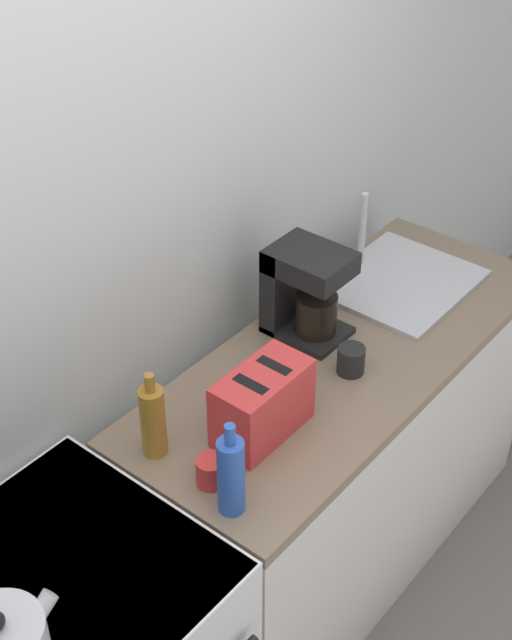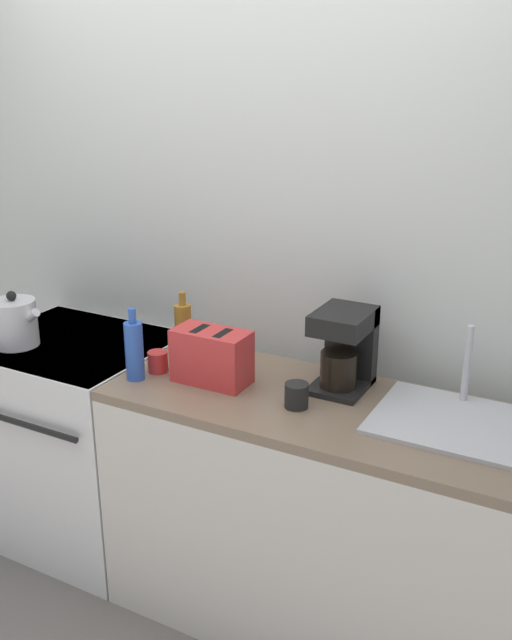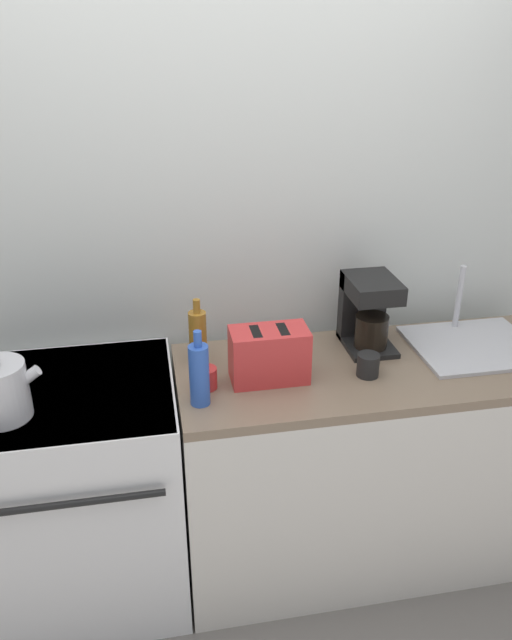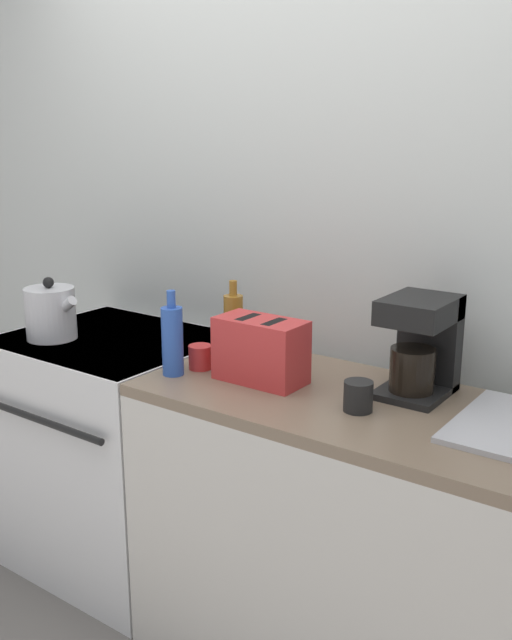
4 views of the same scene
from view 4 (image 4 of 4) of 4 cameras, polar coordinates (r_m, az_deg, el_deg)
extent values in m
cube|color=silver|center=(2.52, 4.31, 6.77)|extent=(8.00, 0.05, 2.60)
cube|color=silver|center=(2.85, -11.04, -10.22)|extent=(0.77, 0.67, 0.91)
cube|color=black|center=(2.70, -11.50, -1.59)|extent=(0.75, 0.65, 0.02)
cylinder|color=black|center=(2.74, -16.11, -1.55)|extent=(0.21, 0.21, 0.01)
cylinder|color=black|center=(2.48, -11.14, -2.92)|extent=(0.21, 0.21, 0.01)
cylinder|color=black|center=(2.91, -11.81, -0.31)|extent=(0.21, 0.21, 0.01)
cylinder|color=black|center=(2.67, -6.79, -1.46)|extent=(0.21, 0.21, 0.01)
cylinder|color=black|center=(2.55, -17.22, -7.54)|extent=(0.65, 0.02, 0.02)
cube|color=silver|center=(2.23, 10.59, -18.45)|extent=(1.54, 0.60, 0.88)
cube|color=#7A6651|center=(2.02, 11.21, -7.54)|extent=(1.54, 0.60, 0.04)
cylinder|color=silver|center=(2.71, -16.11, 0.52)|extent=(0.18, 0.18, 0.19)
sphere|color=black|center=(2.69, -16.28, 2.90)|extent=(0.04, 0.04, 0.04)
cylinder|color=silver|center=(2.64, -15.00, 1.05)|extent=(0.10, 0.04, 0.09)
cube|color=red|center=(2.16, 0.38, -2.44)|extent=(0.27, 0.14, 0.20)
cube|color=black|center=(2.16, -0.65, 0.15)|extent=(0.03, 0.10, 0.01)
cube|color=black|center=(2.11, 1.45, -0.24)|extent=(0.03, 0.10, 0.01)
cube|color=black|center=(2.13, 12.58, -5.56)|extent=(0.18, 0.24, 0.02)
cube|color=black|center=(2.17, 13.71, -1.55)|extent=(0.18, 0.06, 0.29)
cube|color=black|center=(2.06, 12.96, 0.80)|extent=(0.18, 0.24, 0.07)
cylinder|color=black|center=(2.08, 12.37, -3.91)|extent=(0.13, 0.13, 0.13)
cylinder|color=#2D56B7|center=(2.23, -6.70, -1.71)|extent=(0.07, 0.07, 0.22)
cylinder|color=#2D56B7|center=(2.20, -6.81, 1.67)|extent=(0.03, 0.03, 0.05)
cylinder|color=#9E6B23|center=(2.42, -1.82, -0.40)|extent=(0.07, 0.07, 0.21)
cylinder|color=#9E6B23|center=(2.39, -1.85, 2.56)|extent=(0.03, 0.03, 0.05)
cylinder|color=black|center=(1.97, 8.18, -6.06)|extent=(0.08, 0.08, 0.08)
cylinder|color=red|center=(2.30, -4.48, -2.97)|extent=(0.08, 0.08, 0.08)
camera|label=1|loc=(2.78, -45.86, 29.85)|focal=50.00mm
camera|label=2|loc=(0.46, -159.89, 32.10)|focal=40.00mm
camera|label=3|loc=(1.66, -65.76, 21.25)|focal=35.00mm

